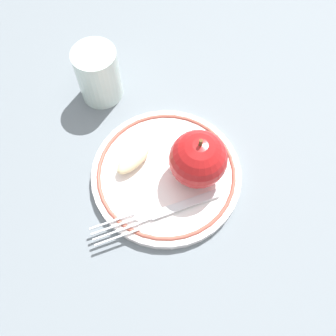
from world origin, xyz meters
The scene contains 6 objects.
ground_plane centered at (0.00, 0.00, 0.00)m, with size 2.00×2.00×0.00m, color slate.
plate centered at (0.00, 0.00, 0.01)m, with size 0.22×0.22×0.02m.
apple_red_whole centered at (0.01, -0.04, 0.06)m, with size 0.08×0.08×0.09m.
apple_slice_front centered at (0.00, 0.05, 0.03)m, with size 0.06×0.03×0.02m, color beige.
fork centered at (-0.06, -0.01, 0.02)m, with size 0.13×0.16×0.00m.
drinking_glass centered at (0.11, 0.15, 0.05)m, with size 0.07×0.07×0.09m, color silver.
Camera 1 is at (-0.22, -0.08, 0.51)m, focal length 40.00 mm.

